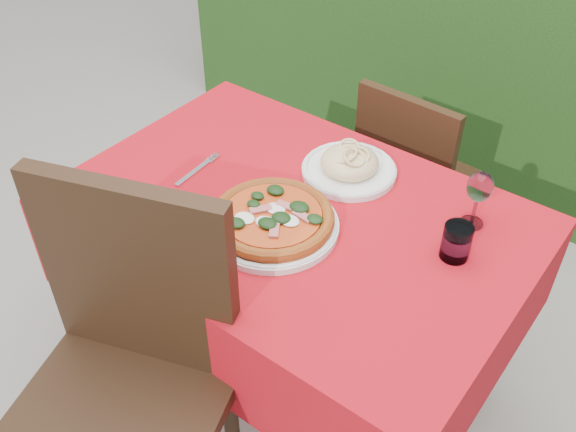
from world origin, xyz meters
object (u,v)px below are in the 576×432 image
Objects in this scene: chair_far at (412,175)px; water_glass at (456,243)px; chair_near at (125,369)px; pasta_plate at (349,166)px; wine_glass at (480,189)px; fork at (193,173)px; pizza_plate at (272,220)px.

water_glass is (0.40, -0.58, 0.31)m from chair_far.
chair_near is at bearing -125.69° from water_glass.
wine_glass is at bearing 1.43° from pasta_plate.
chair_far is 0.86m from fork.
pasta_plate reaches higher than fork.
chair_near is 11.23× the size of water_glass.
pasta_plate is at bearing -178.57° from wine_glass.
pasta_plate is (0.02, 0.33, -0.00)m from pizza_plate.
pizza_plate is at bearing -140.30° from wine_glass.
fork is at bearing -142.49° from pasta_plate.
chair_near reaches higher than chair_far.
wine_glass is at bearing 97.26° from water_glass.
fork is (-0.74, -0.29, -0.11)m from wine_glass.
fork is (-0.76, -0.14, -0.04)m from water_glass.
pasta_plate is 1.67× the size of wine_glass.
pizza_plate is 4.14× the size of water_glass.
pasta_plate is 0.39m from wine_glass.
pizza_plate is 2.39× the size of wine_glass.
wine_glass is (0.38, 0.01, 0.09)m from pasta_plate.
chair_far is at bearing 131.05° from wine_glass.
pizza_plate is 0.34m from fork.
pasta_plate is (0.09, 0.81, 0.16)m from chair_near.
chair_near is 0.83m from pasta_plate.
chair_far is 3.02× the size of pasta_plate.
pizza_plate reaches higher than fork.
pizza_plate is 1.94× the size of fork.
wine_glass is (0.47, 0.82, 0.25)m from chair_near.
pizza_plate is 0.53m from wine_glass.
chair_near is at bearing -119.73° from wine_glass.
fork is (-0.36, -0.73, 0.28)m from chair_far.
pasta_plate is 0.45m from fork.
wine_glass is 0.80m from fork.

